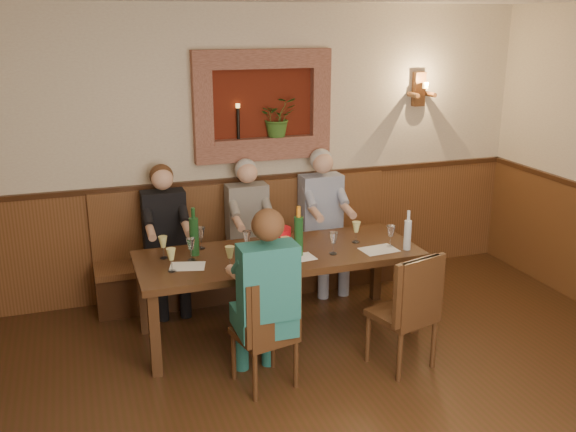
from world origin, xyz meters
name	(u,v)px	position (x,y,z in m)	size (l,w,h in m)	color
room_shell	(385,167)	(0.00, 0.00, 1.89)	(6.04, 6.04, 2.82)	beige
wainscoting	(375,380)	(0.00, 0.00, 0.59)	(6.02, 6.02, 1.15)	brown
wall_niche	(267,110)	(0.24, 2.94, 1.81)	(1.36, 0.30, 1.06)	#54180C
wall_sconce	(420,90)	(1.90, 2.93, 1.94)	(0.25, 0.20, 0.35)	brown
dining_table	(279,261)	(0.00, 1.85, 0.68)	(2.40, 0.90, 0.75)	#3B2511
bench	(250,261)	(0.00, 2.79, 0.33)	(3.00, 0.45, 1.11)	#381E0F
chair_near_left	(266,353)	(-0.36, 1.08, 0.26)	(0.48, 0.48, 0.91)	#3B2511
chair_near_right	(403,333)	(0.75, 1.00, 0.28)	(0.52, 0.52, 0.96)	#3B2511
person_bench_left	(167,251)	(-0.83, 2.69, 0.57)	(0.40, 0.49, 1.38)	black
person_bench_mid	(250,242)	(-0.02, 2.69, 0.57)	(0.40, 0.49, 1.38)	#5D5955
person_bench_right	(324,232)	(0.75, 2.69, 0.59)	(0.42, 0.51, 1.42)	navy
person_chair_front	(265,314)	(-0.36, 1.07, 0.59)	(0.42, 0.51, 1.42)	#174451
spittoon_bucket	(279,241)	(-0.01, 1.82, 0.87)	(0.20, 0.20, 0.23)	red
wine_bottle_green_a	(298,235)	(0.13, 1.73, 0.93)	(0.08, 0.08, 0.43)	#19471E
wine_bottle_green_b	(194,236)	(-0.69, 2.02, 0.92)	(0.10, 0.10, 0.41)	#19471E
water_bottle	(408,234)	(1.07, 1.57, 0.89)	(0.08, 0.08, 0.35)	silver
tasting_sheet_a	(187,266)	(-0.79, 1.78, 0.75)	(0.28, 0.20, 0.00)	white
tasting_sheet_b	(299,258)	(0.12, 1.67, 0.75)	(0.26, 0.19, 0.00)	white
tasting_sheet_c	(379,250)	(0.83, 1.63, 0.75)	(0.31, 0.22, 0.00)	white
tasting_sheet_d	(244,269)	(-0.38, 1.57, 0.75)	(0.25, 0.18, 0.00)	white
wine_glass_0	(171,260)	(-0.93, 1.72, 0.85)	(0.08, 0.08, 0.19)	#D4D680
wine_glass_1	(191,250)	(-0.74, 1.90, 0.85)	(0.08, 0.08, 0.19)	white
wine_glass_2	(230,258)	(-0.48, 1.61, 0.85)	(0.08, 0.08, 0.19)	#D4D680
wine_glass_3	(247,242)	(-0.25, 1.94, 0.85)	(0.08, 0.08, 0.19)	white
wine_glass_4	(285,248)	(0.00, 1.69, 0.85)	(0.08, 0.08, 0.19)	#D4D680
wine_glass_5	(299,233)	(0.24, 2.01, 0.85)	(0.08, 0.08, 0.19)	#D4D680
wine_glass_6	(333,243)	(0.42, 1.67, 0.85)	(0.08, 0.08, 0.19)	white
wine_glass_7	(356,232)	(0.73, 1.87, 0.85)	(0.08, 0.08, 0.19)	#D4D680
wine_glass_8	(391,236)	(0.96, 1.67, 0.85)	(0.08, 0.08, 0.19)	white
wine_glass_9	(268,257)	(-0.19, 1.54, 0.85)	(0.08, 0.08, 0.19)	#D4D680
wine_glass_10	(201,238)	(-0.60, 2.16, 0.85)	(0.08, 0.08, 0.19)	white
wine_glass_11	(163,247)	(-0.95, 2.03, 0.85)	(0.08, 0.08, 0.19)	#D4D680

